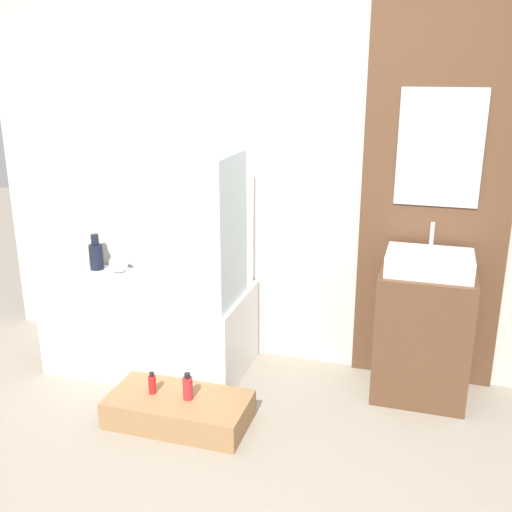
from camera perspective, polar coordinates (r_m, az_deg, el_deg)
name	(u,v)px	position (r m, az deg, el deg)	size (l,w,h in m)	color
ground_plane	(197,503)	(3.03, -5.66, -22.37)	(12.00, 12.00, 0.00)	gray
wall_tiled_back	(284,170)	(3.87, 2.70, 8.15)	(4.20, 0.06, 2.60)	beige
wall_wood_accent	(437,178)	(3.70, 16.87, 7.13)	(0.88, 0.04, 2.60)	brown
bathtub	(152,326)	(4.09, -9.83, -6.61)	(1.28, 0.69, 0.55)	white
glass_shower_screen	(233,232)	(3.54, -2.16, 2.33)	(0.01, 0.49, 0.91)	silver
wooden_step_bench	(179,409)	(3.53, -7.35, -14.29)	(0.80, 0.40, 0.16)	#997047
vanity_cabinet	(423,335)	(3.75, 15.58, -7.29)	(0.55, 0.43, 0.80)	brown
sink	(429,263)	(3.59, 16.18, -0.62)	(0.49, 0.34, 0.28)	white
vase_tall_dark	(96,255)	(4.41, -14.98, 0.09)	(0.10, 0.10, 0.26)	black
vase_round_light	(118,263)	(4.31, -12.97, -0.68)	(0.13, 0.13, 0.13)	white
bottle_soap_primary	(152,384)	(3.52, -9.86, -11.90)	(0.04, 0.04, 0.13)	red
bottle_soap_secondary	(188,387)	(3.43, -6.52, -12.33)	(0.06, 0.06, 0.16)	red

